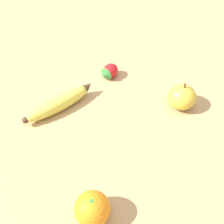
{
  "coord_description": "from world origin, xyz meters",
  "views": [
    {
      "loc": [
        -0.44,
        0.17,
        0.51
      ],
      "look_at": [
        -0.04,
        -0.02,
        0.03
      ],
      "focal_mm": 42.0,
      "sensor_mm": 36.0,
      "label": 1
    }
  ],
  "objects_px": {
    "strawberry": "(109,72)",
    "banana": "(59,103)",
    "apple": "(182,97)",
    "orange": "(92,209)"
  },
  "relations": [
    {
      "from": "banana",
      "to": "orange",
      "type": "relative_size",
      "value": 3.04
    },
    {
      "from": "banana",
      "to": "strawberry",
      "type": "bearing_deg",
      "value": 5.89
    },
    {
      "from": "orange",
      "to": "strawberry",
      "type": "distance_m",
      "value": 0.42
    },
    {
      "from": "orange",
      "to": "apple",
      "type": "distance_m",
      "value": 0.37
    },
    {
      "from": "strawberry",
      "to": "apple",
      "type": "bearing_deg",
      "value": 95.74
    },
    {
      "from": "strawberry",
      "to": "apple",
      "type": "xyz_separation_m",
      "value": [
        -0.19,
        -0.12,
        0.01
      ]
    },
    {
      "from": "strawberry",
      "to": "banana",
      "type": "bearing_deg",
      "value": -7.34
    },
    {
      "from": "orange",
      "to": "apple",
      "type": "relative_size",
      "value": 0.85
    },
    {
      "from": "banana",
      "to": "strawberry",
      "type": "relative_size",
      "value": 3.02
    },
    {
      "from": "banana",
      "to": "strawberry",
      "type": "xyz_separation_m",
      "value": [
        0.06,
        -0.17,
        -0.0
      ]
    }
  ]
}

